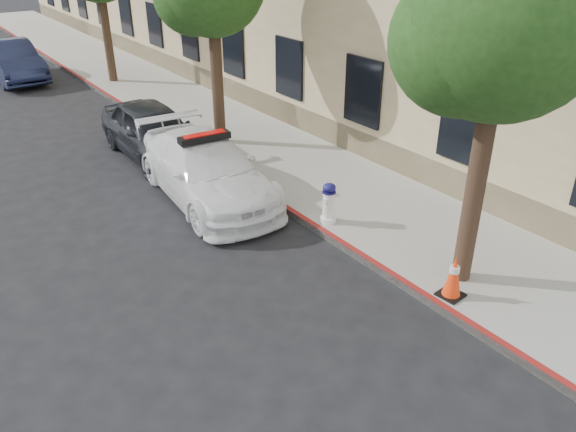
# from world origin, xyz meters

# --- Properties ---
(ground) EXTENTS (120.00, 120.00, 0.00)m
(ground) POSITION_xyz_m (0.00, 0.00, 0.00)
(ground) COLOR black
(ground) RESTS_ON ground
(sidewalk) EXTENTS (3.20, 50.00, 0.15)m
(sidewalk) POSITION_xyz_m (3.60, 10.00, 0.07)
(sidewalk) COLOR gray
(sidewalk) RESTS_ON ground
(curb_strip) EXTENTS (0.12, 50.00, 0.15)m
(curb_strip) POSITION_xyz_m (2.06, 10.00, 0.07)
(curb_strip) COLOR maroon
(curb_strip) RESTS_ON ground
(tree_near) EXTENTS (2.92, 2.82, 5.62)m
(tree_near) POSITION_xyz_m (2.93, -2.01, 4.27)
(tree_near) COLOR black
(tree_near) RESTS_ON sidewalk
(police_car) EXTENTS (2.25, 4.73, 1.48)m
(police_car) POSITION_xyz_m (1.10, 3.39, 0.67)
(police_car) COLOR white
(police_car) RESTS_ON ground
(parked_car_mid) EXTENTS (1.68, 4.06, 1.37)m
(parked_car_mid) POSITION_xyz_m (1.17, 6.35, 0.69)
(parked_car_mid) COLOR black
(parked_car_mid) RESTS_ON ground
(parked_car_far) EXTENTS (1.63, 4.42, 1.45)m
(parked_car_far) POSITION_xyz_m (0.09, 16.78, 0.72)
(parked_car_far) COLOR #161B37
(parked_car_far) RESTS_ON ground
(fire_hydrant) EXTENTS (0.35, 0.31, 0.82)m
(fire_hydrant) POSITION_xyz_m (2.35, 0.79, 0.55)
(fire_hydrant) COLOR white
(fire_hydrant) RESTS_ON sidewalk
(traffic_cone) EXTENTS (0.40, 0.40, 0.71)m
(traffic_cone) POSITION_xyz_m (2.35, -2.26, 0.50)
(traffic_cone) COLOR black
(traffic_cone) RESTS_ON sidewalk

